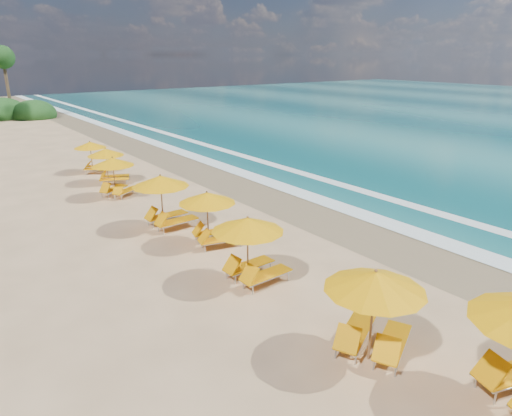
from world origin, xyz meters
The scene contains 10 objects.
ground centered at (0.00, 0.00, 0.00)m, with size 160.00×160.00×0.00m, color tan.
wet_sand centered at (4.00, 0.00, 0.01)m, with size 4.00×160.00×0.01m, color #7F694C.
surf_foam centered at (6.70, 0.00, 0.03)m, with size 4.00×160.00×0.01m.
station_2 centered at (-2.40, -8.01, 1.36)m, with size 3.19×3.18×2.42m.
station_3 centered at (-2.49, -3.16, 1.31)m, with size 2.58×2.39×2.33m.
station_4 centered at (-1.90, 0.28, 1.24)m, with size 2.73×2.63×2.21m.
station_5 centered at (-2.49, 3.05, 1.34)m, with size 2.62×2.43×2.39m.
station_6 centered at (-2.55, 8.69, 1.21)m, with size 2.90×2.90×2.17m.
station_7 centered at (-1.88, 11.53, 1.17)m, with size 2.71×2.69×2.08m.
station_8 centered at (-1.80, 14.62, 1.12)m, with size 2.70×2.70×2.01m.
Camera 1 is at (-10.39, -14.07, 7.05)m, focal length 32.21 mm.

